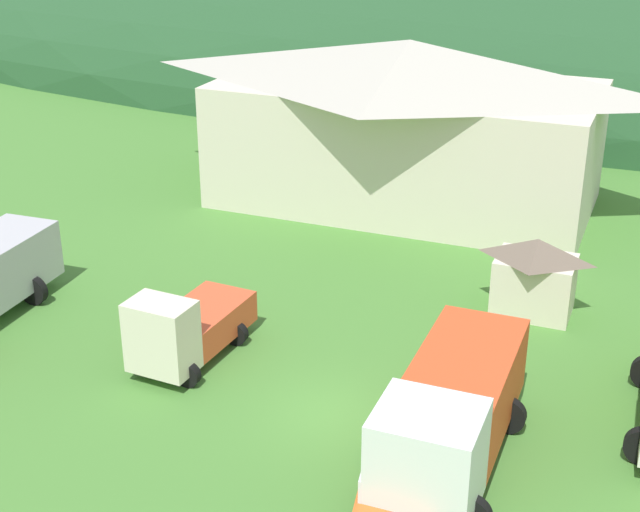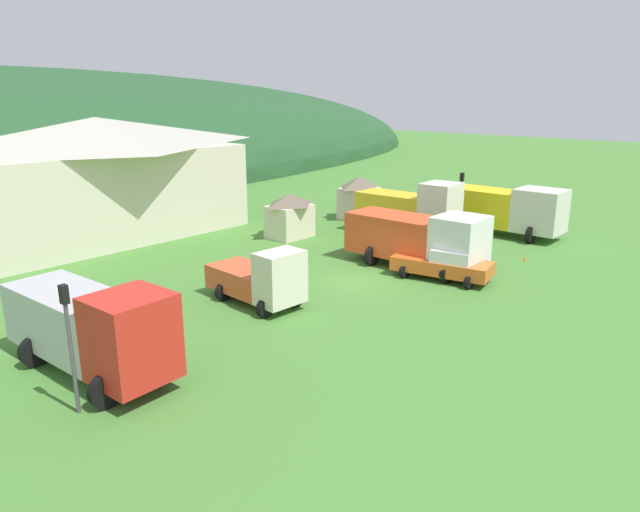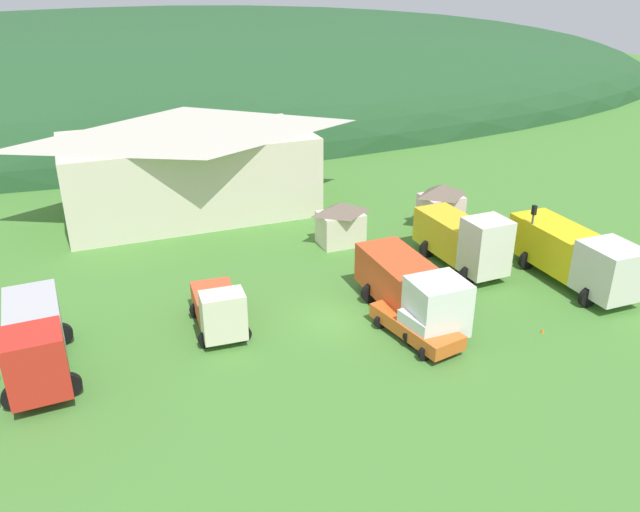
# 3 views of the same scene
# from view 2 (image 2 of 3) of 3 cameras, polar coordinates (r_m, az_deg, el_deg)

# --- Properties ---
(ground_plane) EXTENTS (200.00, 200.00, 0.00)m
(ground_plane) POSITION_cam_2_polar(r_m,az_deg,el_deg) (29.31, 3.70, -2.43)
(ground_plane) COLOR #477F33
(depot_building) EXTENTS (18.51, 9.62, 7.66)m
(depot_building) POSITION_cam_2_polar(r_m,az_deg,el_deg) (40.25, -20.85, 7.37)
(depot_building) COLOR beige
(depot_building) RESTS_ON ground
(play_shed_cream) EXTENTS (2.97, 2.22, 2.86)m
(play_shed_cream) POSITION_cam_2_polar(r_m,az_deg,el_deg) (37.70, -3.01, 4.05)
(play_shed_cream) COLOR beige
(play_shed_cream) RESTS_ON ground
(play_shed_pink) EXTENTS (2.81, 2.38, 3.16)m
(play_shed_pink) POSITION_cam_2_polar(r_m,az_deg,el_deg) (43.21, 3.88, 5.77)
(play_shed_pink) COLOR beige
(play_shed_pink) RESTS_ON ground
(crane_truck_red) EXTENTS (3.32, 7.36, 3.29)m
(crane_truck_red) POSITION_cam_2_polar(r_m,az_deg,el_deg) (20.70, -21.47, -6.48)
(crane_truck_red) COLOR red
(crane_truck_red) RESTS_ON ground
(light_truck_cream) EXTENTS (2.71, 4.96, 2.69)m
(light_truck_cream) POSITION_cam_2_polar(r_m,az_deg,el_deg) (25.76, -5.79, -2.23)
(light_truck_cream) COLOR beige
(light_truck_cream) RESTS_ON ground
(heavy_rig_white) EXTENTS (3.36, 7.64, 3.19)m
(heavy_rig_white) POSITION_cam_2_polar(r_m,az_deg,el_deg) (31.21, 9.74, 1.80)
(heavy_rig_white) COLOR white
(heavy_rig_white) RESTS_ON ground
(heavy_rig_striped) EXTENTS (3.25, 6.85, 3.74)m
(heavy_rig_striped) POSITION_cam_2_polar(r_m,az_deg,el_deg) (38.11, 9.09, 4.56)
(heavy_rig_striped) COLOR silver
(heavy_rig_striped) RESTS_ON ground
(flatbed_truck_yellow) EXTENTS (3.37, 8.32, 3.28)m
(flatbed_truck_yellow) POSITION_cam_2_polar(r_m,az_deg,el_deg) (40.27, 17.60, 4.56)
(flatbed_truck_yellow) COLOR silver
(flatbed_truck_yellow) RESTS_ON ground
(service_pickup_orange) EXTENTS (2.94, 5.19, 1.66)m
(service_pickup_orange) POSITION_cam_2_polar(r_m,az_deg,el_deg) (29.89, 12.17, -0.73)
(service_pickup_orange) COLOR orange
(service_pickup_orange) RESTS_ON ground
(traffic_light_west) EXTENTS (0.20, 0.32, 4.00)m
(traffic_light_west) POSITION_cam_2_polar(r_m,az_deg,el_deg) (18.19, -23.47, -7.22)
(traffic_light_west) COLOR #4C4C51
(traffic_light_west) RESTS_ON ground
(traffic_light_east) EXTENTS (0.20, 0.32, 4.00)m
(traffic_light_east) POSITION_cam_2_polar(r_m,az_deg,el_deg) (40.16, 13.70, 5.79)
(traffic_light_east) COLOR #4C4C51
(traffic_light_east) RESTS_ON ground
(traffic_cone_near_pickup) EXTENTS (0.36, 0.36, 0.47)m
(traffic_cone_near_pickup) POSITION_cam_2_polar(r_m,az_deg,el_deg) (34.72, 19.50, -0.41)
(traffic_cone_near_pickup) COLOR orange
(traffic_cone_near_pickup) RESTS_ON ground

